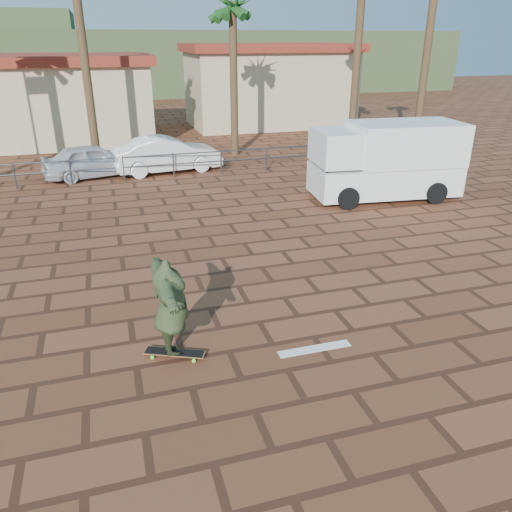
% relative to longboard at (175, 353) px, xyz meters
% --- Properties ---
extents(ground, '(120.00, 120.00, 0.00)m').
position_rel_longboard_xyz_m(ground, '(1.81, 0.71, -0.09)').
color(ground, brown).
rests_on(ground, ground).
extents(paint_stripe, '(1.40, 0.22, 0.01)m').
position_rel_longboard_xyz_m(paint_stripe, '(2.51, -0.49, -0.09)').
color(paint_stripe, white).
rests_on(paint_stripe, ground).
extents(guardrail, '(24.06, 0.06, 1.00)m').
position_rel_longboard_xyz_m(guardrail, '(1.81, 12.71, 0.59)').
color(guardrail, '#47494F').
rests_on(guardrail, ground).
extents(palm_center, '(2.40, 2.40, 7.75)m').
position_rel_longboard_xyz_m(palm_center, '(5.31, 16.21, 6.27)').
color(palm_center, brown).
rests_on(palm_center, ground).
extents(building_west, '(12.60, 7.60, 4.50)m').
position_rel_longboard_xyz_m(building_west, '(-4.19, 22.71, 2.19)').
color(building_west, beige).
rests_on(building_west, ground).
extents(building_east, '(10.60, 6.60, 5.00)m').
position_rel_longboard_xyz_m(building_east, '(9.81, 24.71, 2.45)').
color(building_east, beige).
rests_on(building_east, ground).
extents(hill_front, '(70.00, 18.00, 6.00)m').
position_rel_longboard_xyz_m(hill_front, '(1.81, 50.71, 2.91)').
color(hill_front, '#384C28').
rests_on(hill_front, ground).
extents(longboard, '(1.10, 0.67, 0.11)m').
position_rel_longboard_xyz_m(longboard, '(0.00, 0.00, 0.00)').
color(longboard, olive).
rests_on(longboard, ground).
extents(skateboarder, '(0.68, 2.25, 1.82)m').
position_rel_longboard_xyz_m(skateboarder, '(0.00, 0.00, 0.93)').
color(skateboarder, '#323E21').
rests_on(skateboarder, longboard).
extents(campervan, '(5.27, 2.65, 2.64)m').
position_rel_longboard_xyz_m(campervan, '(8.62, 7.68, 1.30)').
color(campervan, white).
rests_on(campervan, ground).
extents(car_silver, '(4.26, 2.49, 1.36)m').
position_rel_longboard_xyz_m(car_silver, '(-1.32, 13.71, 0.59)').
color(car_silver, silver).
rests_on(car_silver, ground).
extents(car_white, '(4.69, 2.14, 1.49)m').
position_rel_longboard_xyz_m(car_white, '(1.70, 13.71, 0.66)').
color(car_white, white).
rests_on(car_white, ground).
extents(street_sign, '(0.40, 0.10, 1.96)m').
position_rel_longboard_xyz_m(street_sign, '(11.60, 11.84, 1.28)').
color(street_sign, gray).
rests_on(street_sign, ground).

